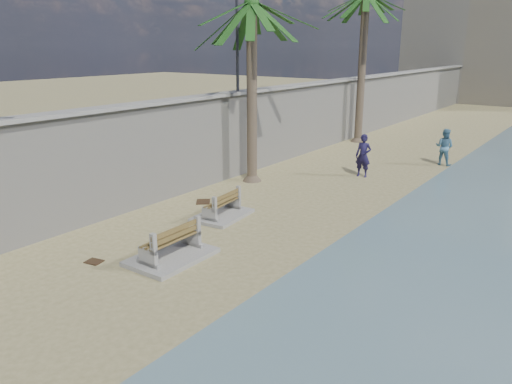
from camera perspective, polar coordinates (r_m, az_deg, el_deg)
The scene contains 12 objects.
ground_plane at distance 10.85m, azimuth -20.83°, elevation -15.17°, with size 140.00×140.00×0.00m, color #9A8D5E.
seawall at distance 28.32m, azimuth 7.95°, elevation 8.73°, with size 0.45×70.00×3.50m, color gray.
wall_cap at distance 28.13m, azimuth 8.10°, elevation 12.36°, with size 0.80×70.00×0.12m, color gray.
end_building at distance 57.64m, azimuth 27.24°, elevation 16.26°, with size 18.00×12.00×14.00m, color #B7AA93.
bench_near at distance 13.47m, azimuth -9.70°, elevation -5.96°, with size 1.57×2.27×0.94m.
bench_far at distance 16.52m, azimuth -3.90°, elevation -1.66°, with size 1.58×2.13×0.83m.
palm_mid at distance 20.28m, azimuth -0.50°, elevation 20.53°, with size 5.00×5.00×7.92m.
streetlight at distance 21.32m, azimuth -2.18°, elevation 19.56°, with size 0.28×0.28×5.12m.
person_a at distance 21.91m, azimuth 12.18°, elevation 4.43°, with size 0.76×0.52×2.12m, color #191438.
person_b at distance 25.20m, azimuth 20.75°, elevation 5.05°, with size 0.93×0.72×1.92m, color teal.
debris_c at distance 18.24m, azimuth -6.06°, elevation -1.10°, with size 0.61×0.49×0.03m, color #382616.
debris_d at distance 13.93m, azimuth -18.02°, elevation -7.57°, with size 0.43×0.34×0.03m, color #382616.
Camera 1 is at (8.07, -4.73, 5.51)m, focal length 35.00 mm.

